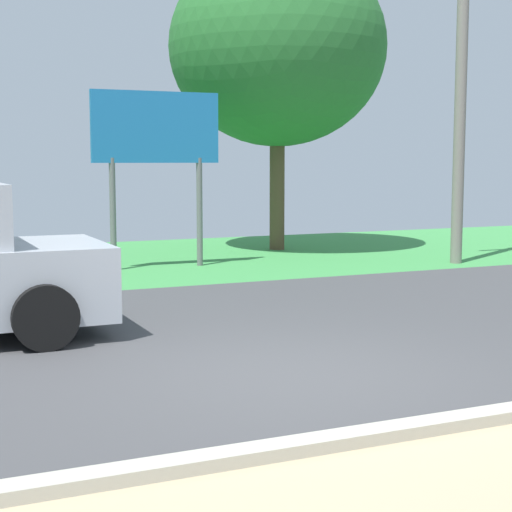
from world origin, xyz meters
TOP-DOWN VIEW (x-y plane):
  - ground_plane at (0.00, 2.95)m, footprint 40.00×22.00m
  - utility_pole at (7.14, 6.70)m, footprint 1.80×0.24m
  - roadside_billboard at (1.18, 8.51)m, footprint 2.60×0.12m
  - tree_left_far at (4.85, 10.63)m, footprint 5.14×5.14m

SIDE VIEW (x-z plane):
  - ground_plane at x=0.00m, z-range -0.15..0.05m
  - roadside_billboard at x=1.18m, z-range 0.80..4.30m
  - utility_pole at x=7.14m, z-range 0.18..7.87m
  - tree_left_far at x=4.85m, z-range 1.23..8.37m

